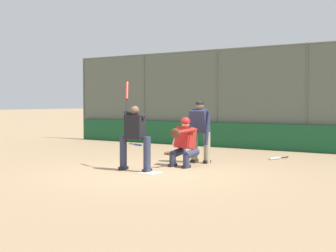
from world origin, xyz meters
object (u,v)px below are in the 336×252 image
Objects in this scene: spare_bat_near_backstop at (276,158)px; fielding_glove_on_dirt at (169,153)px; catcher_behind_plate at (184,141)px; spare_bat_by_padding at (137,145)px; batter_at_plate at (135,136)px; umpire_home at (200,130)px.

fielding_glove_on_dirt is (3.27, 0.68, 0.02)m from spare_bat_near_backstop.
spare_bat_by_padding is at bearing -35.95° from catcher_behind_plate.
fielding_glove_on_dirt is at bearing -17.27° from spare_bat_by_padding.
fielding_glove_on_dirt is (-2.71, 1.97, 0.02)m from spare_bat_by_padding.
batter_at_plate is 6.69m from spare_bat_by_padding.
spare_bat_by_padding is at bearing -81.93° from spare_bat_near_backstop.
catcher_behind_plate is 0.90m from umpire_home.
spare_bat_near_backstop is at bearing -168.32° from fielding_glove_on_dirt.
catcher_behind_plate reaches higher than fielding_glove_on_dirt.
spare_bat_near_backstop is 0.98× the size of spare_bat_by_padding.
umpire_home is (-0.58, -2.16, 0.04)m from batter_at_plate.
catcher_behind_plate is 4.56× the size of fielding_glove_on_dirt.
batter_at_plate is at bearing 109.86° from fielding_glove_on_dirt.
spare_bat_near_backstop is at bearing -111.81° from catcher_behind_plate.
fielding_glove_on_dirt reaches higher than spare_bat_near_backstop.
spare_bat_by_padding is (5.98, -1.29, -0.00)m from spare_bat_near_backstop.
batter_at_plate is at bearing 71.23° from catcher_behind_plate.
catcher_behind_plate is at bearing 90.01° from umpire_home.
spare_bat_near_backstop is 2.78× the size of fielding_glove_on_dirt.
umpire_home reaches higher than spare_bat_by_padding.
spare_bat_near_backstop is at bearing -128.59° from umpire_home.
spare_bat_by_padding is at bearing -55.09° from batter_at_plate.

